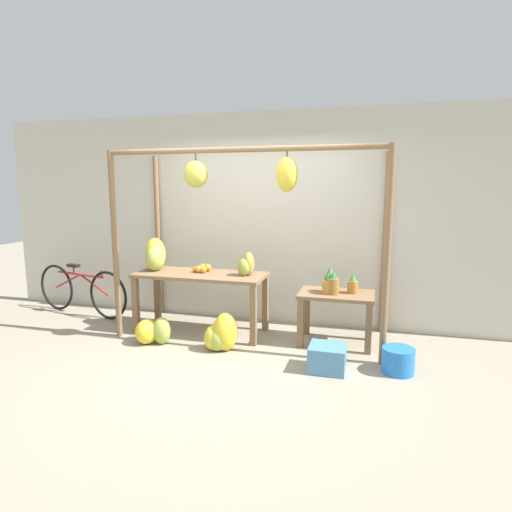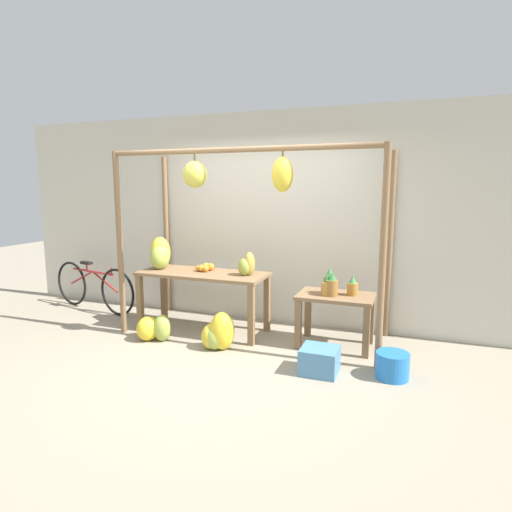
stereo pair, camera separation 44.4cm
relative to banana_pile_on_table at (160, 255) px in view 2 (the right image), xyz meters
The scene contains 14 objects.
ground_plane 1.82m from the banana_pile_on_table, 35.33° to the right, with size 20.00×20.00×0.00m, color gray.
shop_wall_back 1.52m from the banana_pile_on_table, 29.23° to the left, with size 8.00×0.08×2.80m.
stall_awning 1.42m from the banana_pile_on_table, ahead, with size 3.19×1.21×2.25m.
display_table_main 0.69m from the banana_pile_on_table, ahead, with size 1.63×0.65×0.76m.
display_table_side 2.35m from the banana_pile_on_table, ahead, with size 0.85×0.56×0.61m.
banana_pile_on_table is the anchor object (origin of this frame).
orange_pile 0.64m from the banana_pile_on_table, ahead, with size 0.21×0.21×0.09m.
pineapple_cluster 2.29m from the banana_pile_on_table, ahead, with size 0.40×0.24×0.31m.
banana_pile_ground_left 1.00m from the banana_pile_on_table, 66.80° to the right, with size 0.46×0.35×0.32m.
banana_pile_ground_right 1.42m from the banana_pile_on_table, 26.39° to the right, with size 0.43×0.35×0.44m.
fruit_crate_white 2.55m from the banana_pile_on_table, 17.80° to the right, with size 0.36×0.34×0.26m.
blue_bucket 3.15m from the banana_pile_on_table, 11.48° to the right, with size 0.32×0.32×0.25m.
parked_bicycle 1.48m from the banana_pile_on_table, behind, with size 1.71×0.38×0.73m.
papaya_pile 1.22m from the banana_pile_on_table, ahead, with size 0.22×0.22×0.28m.
Camera 2 is at (1.86, -3.82, 1.84)m, focal length 30.00 mm.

